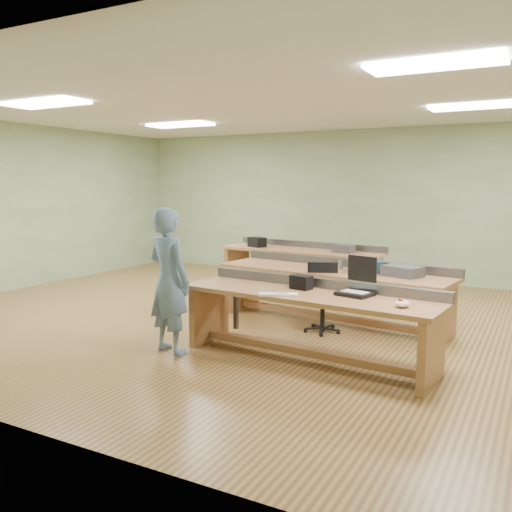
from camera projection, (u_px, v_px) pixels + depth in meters
name	position (u px, v px, depth m)	size (l,w,h in m)	color
floor	(264.00, 319.00, 7.72)	(10.00, 10.00, 0.00)	olive
ceiling	(264.00, 103.00, 7.32)	(10.00, 10.00, 0.00)	silver
wall_back	(355.00, 204.00, 11.01)	(10.00, 0.04, 3.00)	#9FB98C
wall_front	(17.00, 239.00, 4.03)	(10.00, 0.04, 3.00)	#9FB98C
wall_left	(21.00, 207.00, 9.87)	(0.04, 8.00, 3.00)	#9FB98C
fluor_panels	(264.00, 105.00, 7.33)	(6.20, 3.50, 0.03)	white
workbench_front	(308.00, 310.00, 5.85)	(2.94, 1.04, 0.86)	#B0724A
workbench_mid	(333.00, 283.00, 7.41)	(3.35, 1.29, 0.86)	#B0724A
workbench_back	(300.00, 260.00, 9.71)	(3.08, 1.17, 0.86)	#B0724A
person	(169.00, 281.00, 6.09)	(0.60, 0.40, 1.66)	slate
laptop_base	(355.00, 294.00, 5.66)	(0.34, 0.28, 0.04)	black
laptop_screen	(362.00, 269.00, 5.72)	(0.34, 0.02, 0.27)	black
keyboard	(278.00, 294.00, 5.66)	(0.41, 0.14, 0.02)	silver
trackball_mouse	(403.00, 304.00, 5.13)	(0.14, 0.16, 0.07)	white
camera_bag	(301.00, 282.00, 6.01)	(0.23, 0.15, 0.15)	black
task_chair	(322.00, 307.00, 7.04)	(0.63, 0.63, 0.89)	black
parts_bin_teal	(366.00, 266.00, 7.19)	(0.44, 0.33, 0.15)	#12313C
parts_bin_grey	(403.00, 271.00, 6.85)	(0.48, 0.30, 0.13)	#3A3A3C
mug	(326.00, 266.00, 7.34)	(0.14, 0.14, 0.11)	#3A3A3C
drinks_can	(341.00, 265.00, 7.37)	(0.07, 0.07, 0.13)	silver
storage_box_back	(257.00, 242.00, 10.05)	(0.31, 0.22, 0.18)	black
tray_back	(344.00, 249.00, 9.20)	(0.33, 0.24, 0.13)	#3A3A3C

